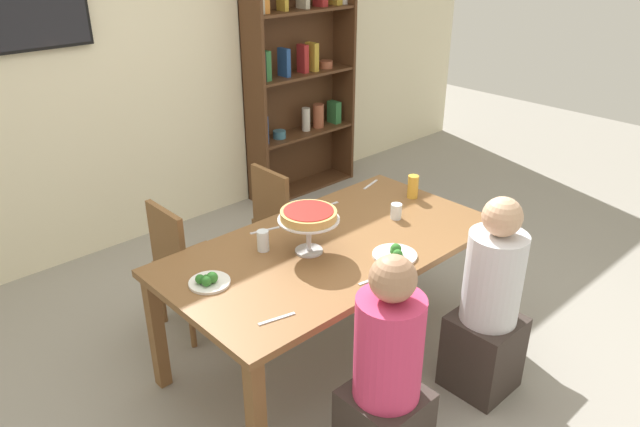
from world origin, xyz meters
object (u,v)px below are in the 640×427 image
Objects in this scene: water_glass_clear_spare at (263,241)px; cutlery_spare_fork at (371,184)px; cutlery_knife_far at (374,279)px; cutlery_fork_far at (327,206)px; salad_plate_near_diner at (208,281)px; deep_dish_pizza_stand at (309,218)px; cutlery_fork_near at (277,319)px; chair_far_right at (284,218)px; beer_glass_amber_tall at (413,187)px; diner_near_right at (488,312)px; salad_plate_far_diner at (395,254)px; chair_far_left at (186,261)px; diner_near_left at (386,386)px; cutlery_knife_near at (265,230)px; dining_table at (332,256)px; water_glass_clear_far at (316,216)px; water_glass_clear_near at (396,211)px; television at (14,6)px; bookshelf at (299,71)px.

water_glass_clear_spare is 0.65× the size of cutlery_spare_fork.
water_glass_clear_spare reaches higher than cutlery_knife_far.
salad_plate_near_diner is at bearing 17.69° from cutlery_fork_far.
deep_dish_pizza_stand is 1.83× the size of cutlery_fork_near.
chair_far_right is at bearing -58.20° from cutlery_spare_fork.
beer_glass_amber_tall is 0.83× the size of cutlery_fork_near.
cutlery_fork_near and cutlery_fork_far have the same top height.
diner_near_right is 4.81× the size of salad_plate_far_diner.
beer_glass_amber_tall is (1.29, -0.68, 0.33)m from chair_far_left.
diner_near_left reaches higher than chair_far_left.
cutlery_knife_near is (0.56, 0.26, -0.02)m from salad_plate_near_diner.
cutlery_knife_near is at bearing -12.23° from cutlery_spare_fork.
salad_plate_near_diner is at bearing 171.30° from dining_table.
water_glass_clear_far is 0.69m from cutlery_spare_fork.
deep_dish_pizza_stand reaches higher than cutlery_spare_fork.
chair_far_right is at bearing 33.89° from salad_plate_near_diner.
cutlery_fork_near is at bearing -9.73° from chair_far_left.
cutlery_fork_far is at bearing -164.37° from cutlery_knife_near.
water_glass_clear_near reaches higher than dining_table.
television is 9.92× the size of water_glass_clear_far.
diner_near_left is at bearing 61.31° from cutlery_fork_far.
dining_table is 0.75m from salad_plate_near_diner.
cutlery_fork_near is 0.57m from cutlery_knife_far.
cutlery_spare_fork is at bearing 23.27° from deep_dish_pizza_stand.
cutlery_knife_far is at bearing -151.36° from beer_glass_amber_tall.
bookshelf is at bearing -2.23° from television.
water_glass_clear_spare is (-0.32, 0.20, 0.13)m from dining_table.
diner_near_left is 12.35× the size of water_glass_clear_far.
chair_far_left is 1.30m from salad_plate_far_diner.
cutlery_knife_near is at bearing -48.35° from chair_far_right.
water_glass_clear_far is at bearing 47.21° from chair_far_left.
cutlery_fork_far is at bearing -9.13° from cutlery_spare_fork.
cutlery_spare_fork is (-0.76, -1.60, -0.39)m from bookshelf.
deep_dish_pizza_stand is 2.84× the size of water_glass_clear_spare.
cutlery_spare_fork is at bearing -48.11° from television.
cutlery_knife_near is at bearing 114.31° from salad_plate_far_diner.
bookshelf is at bearing -34.76° from diner_near_left.
deep_dish_pizza_stand reaches higher than dining_table.
cutlery_fork_near and cutlery_spare_fork have the same top height.
cutlery_fork_far is at bearing -126.34° from bookshelf.
cutlery_knife_far is (-0.92, -0.50, -0.07)m from beer_glass_amber_tall.
cutlery_knife_near is (0.15, 0.17, -0.06)m from water_glass_clear_spare.
diner_near_right is 1.31m from cutlery_knife_near.
chair_far_left is at bearing -37.19° from cutlery_knife_near.
deep_dish_pizza_stand reaches higher than water_glass_clear_far.
cutlery_fork_far is (-0.02, -0.46, 0.26)m from chair_far_right.
salad_plate_far_diner is at bearing 29.24° from chair_far_left.
bookshelf is 3.47m from diner_near_left.
chair_far_right is 4.83× the size of cutlery_knife_near.
deep_dish_pizza_stand is (-0.15, 0.02, 0.28)m from dining_table.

